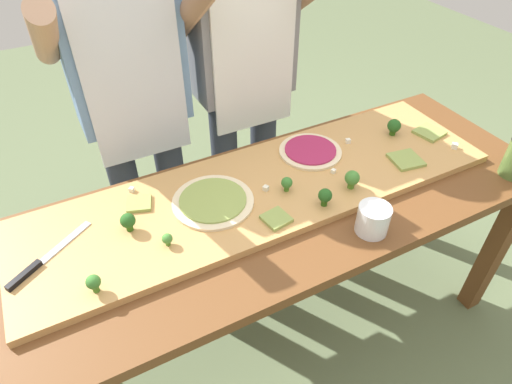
% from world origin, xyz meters
% --- Properties ---
extents(ground_plane, '(8.00, 8.00, 0.00)m').
position_xyz_m(ground_plane, '(0.00, 0.00, 0.00)').
color(ground_plane, '#60704C').
extents(prep_table, '(1.88, 0.70, 0.80)m').
position_xyz_m(prep_table, '(0.00, 0.00, 0.69)').
color(prep_table, brown).
rests_on(prep_table, ground).
extents(cutting_board, '(1.65, 0.46, 0.03)m').
position_xyz_m(cutting_board, '(-0.06, 0.07, 0.81)').
color(cutting_board, tan).
rests_on(cutting_board, prep_table).
extents(chefs_knife, '(0.25, 0.18, 0.02)m').
position_xyz_m(chefs_knife, '(-0.78, 0.06, 0.83)').
color(chefs_knife, '#B7BABF').
rests_on(chefs_knife, cutting_board).
extents(pizza_whole_pesto_green, '(0.27, 0.27, 0.02)m').
position_xyz_m(pizza_whole_pesto_green, '(-0.24, 0.07, 0.83)').
color(pizza_whole_pesto_green, beige).
rests_on(pizza_whole_pesto_green, cutting_board).
extents(pizza_whole_beet_magenta, '(0.23, 0.23, 0.02)m').
position_xyz_m(pizza_whole_beet_magenta, '(0.19, 0.16, 0.83)').
color(pizza_whole_beet_magenta, beige).
rests_on(pizza_whole_beet_magenta, cutting_board).
extents(pizza_slice_far_right, '(0.12, 0.12, 0.01)m').
position_xyz_m(pizza_slice_far_right, '(0.68, 0.05, 0.83)').
color(pizza_slice_far_right, '#899E4C').
rests_on(pizza_slice_far_right, cutting_board).
extents(pizza_slice_near_right, '(0.09, 0.09, 0.01)m').
position_xyz_m(pizza_slice_near_right, '(-0.10, -0.09, 0.83)').
color(pizza_slice_near_right, '#899E4C').
rests_on(pizza_slice_near_right, cutting_board).
extents(pizza_slice_center, '(0.12, 0.12, 0.01)m').
position_xyz_m(pizza_slice_center, '(0.47, -0.05, 0.83)').
color(pizza_slice_center, '#899E4C').
rests_on(pizza_slice_center, cutting_board).
extents(pizza_slice_near_left, '(0.10, 0.10, 0.01)m').
position_xyz_m(pizza_slice_near_left, '(-0.46, 0.17, 0.83)').
color(pizza_slice_near_left, '#899E4C').
rests_on(pizza_slice_near_left, cutting_board).
extents(broccoli_floret_front_left, '(0.04, 0.04, 0.05)m').
position_xyz_m(broccoli_floret_front_left, '(-0.00, 0.01, 0.86)').
color(broccoli_floret_front_left, '#3F7220').
rests_on(broccoli_floret_front_left, cutting_board).
extents(broccoli_floret_back_left, '(0.05, 0.05, 0.07)m').
position_xyz_m(broccoli_floret_back_left, '(0.54, 0.11, 0.86)').
color(broccoli_floret_back_left, '#2C5915').
rests_on(broccoli_floret_back_left, cutting_board).
extents(broccoli_floret_front_right, '(0.04, 0.04, 0.06)m').
position_xyz_m(broccoli_floret_front_right, '(-0.66, -0.11, 0.86)').
color(broccoli_floret_front_right, '#3F7220').
rests_on(broccoli_floret_front_right, cutting_board).
extents(broccoli_floret_center_right, '(0.03, 0.03, 0.04)m').
position_xyz_m(broccoli_floret_center_right, '(-0.43, -0.04, 0.85)').
color(broccoli_floret_center_right, '#487A23').
rests_on(broccoli_floret_center_right, cutting_board).
extents(broccoli_floret_front_mid, '(0.05, 0.05, 0.06)m').
position_xyz_m(broccoli_floret_front_mid, '(0.07, -0.11, 0.86)').
color(broccoli_floret_front_mid, '#2C5915').
rests_on(broccoli_floret_front_mid, cutting_board).
extents(broccoli_floret_back_right, '(0.05, 0.05, 0.07)m').
position_xyz_m(broccoli_floret_back_right, '(0.20, -0.07, 0.86)').
color(broccoli_floret_back_right, '#487A23').
rests_on(broccoli_floret_back_right, cutting_board).
extents(broccoli_floret_center_left, '(0.05, 0.05, 0.06)m').
position_xyz_m(broccoli_floret_center_left, '(-0.52, 0.07, 0.86)').
color(broccoli_floret_center_left, '#2C5915').
rests_on(broccoli_floret_center_left, cutting_board).
extents(cheese_crumble_a, '(0.02, 0.02, 0.02)m').
position_xyz_m(cheese_crumble_a, '(-0.46, 0.25, 0.83)').
color(cheese_crumble_a, silver).
rests_on(cheese_crumble_a, cutting_board).
extents(cheese_crumble_b, '(0.02, 0.02, 0.01)m').
position_xyz_m(cheese_crumble_b, '(0.20, 0.02, 0.83)').
color(cheese_crumble_b, white).
rests_on(cheese_crumble_b, cutting_board).
extents(cheese_crumble_c, '(0.02, 0.02, 0.02)m').
position_xyz_m(cheese_crumble_c, '(0.35, 0.15, 0.83)').
color(cheese_crumble_c, white).
rests_on(cheese_crumble_c, cutting_board).
extents(cheese_crumble_d, '(0.02, 0.02, 0.02)m').
position_xyz_m(cheese_crumble_d, '(-0.06, 0.05, 0.83)').
color(cheese_crumble_d, silver).
rests_on(cheese_crumble_d, cutting_board).
extents(cheese_crumble_e, '(0.03, 0.03, 0.02)m').
position_xyz_m(cheese_crumble_e, '(0.69, -0.07, 0.83)').
color(cheese_crumble_e, white).
rests_on(cheese_crumble_e, cutting_board).
extents(flour_cup, '(0.10, 0.10, 0.09)m').
position_xyz_m(flour_cup, '(0.15, -0.25, 0.84)').
color(flour_cup, white).
rests_on(flour_cup, prep_table).
extents(cook_left, '(0.54, 0.39, 1.67)m').
position_xyz_m(cook_left, '(-0.34, 0.57, 1.00)').
color(cook_left, '#333847').
rests_on(cook_left, ground).
extents(cook_right, '(0.54, 0.39, 1.67)m').
position_xyz_m(cook_right, '(0.12, 0.57, 1.00)').
color(cook_right, '#333847').
rests_on(cook_right, ground).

